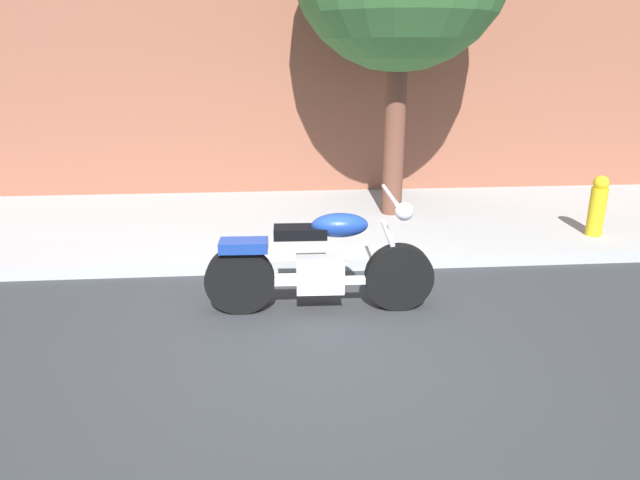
{
  "coord_description": "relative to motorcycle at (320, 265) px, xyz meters",
  "views": [
    {
      "loc": [
        -0.3,
        -4.21,
        2.32
      ],
      "look_at": [
        0.1,
        0.66,
        0.71
      ],
      "focal_mm": 31.58,
      "sensor_mm": 36.0,
      "label": 1
    }
  ],
  "objects": [
    {
      "name": "ground_plane",
      "position": [
        -0.1,
        -0.66,
        -0.46
      ],
      "size": [
        60.0,
        60.0,
        0.0
      ],
      "primitive_type": "plane",
      "color": "#303335"
    },
    {
      "name": "fire_hydrant",
      "position": [
        3.62,
        1.62,
        -0.0
      ],
      "size": [
        0.2,
        0.2,
        0.91
      ],
      "color": "gold",
      "rests_on": "ground"
    },
    {
      "name": "motorcycle",
      "position": [
        0.0,
        0.0,
        0.0
      ],
      "size": [
        2.14,
        0.7,
        1.14
      ],
      "color": "black",
      "rests_on": "ground"
    },
    {
      "name": "sidewalk",
      "position": [
        -0.1,
        2.67,
        -0.39
      ],
      "size": [
        18.28,
        3.39,
        0.14
      ],
      "primitive_type": "cube",
      "color": "#A8A8A8",
      "rests_on": "ground"
    }
  ]
}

